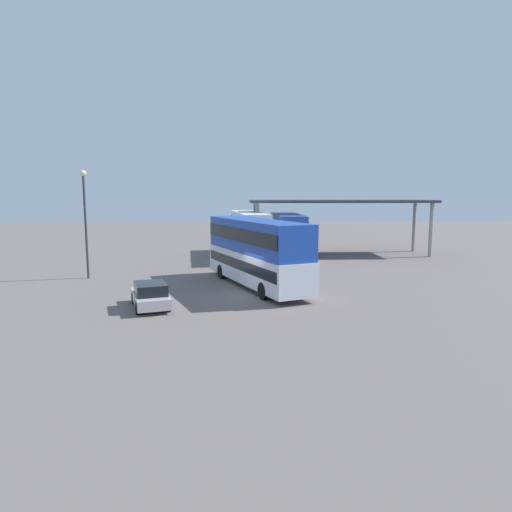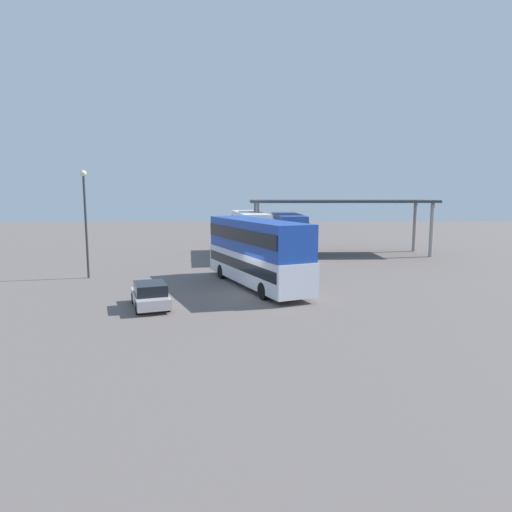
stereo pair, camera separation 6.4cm
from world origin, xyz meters
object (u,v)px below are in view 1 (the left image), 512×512
Objects in this scene: double_decker_near_canopy at (249,232)px; double_decker_mid_row at (287,233)px; double_decker_main at (256,250)px; lamppost_tall at (85,211)px; parked_hatchback at (150,295)px.

double_decker_near_canopy reaches higher than double_decker_mid_row.
lamppost_tall is (-11.86, 3.43, 2.43)m from double_decker_main.
parked_hatchback is 0.35× the size of double_decker_near_canopy.
parked_hatchback is (-5.83, -5.22, -1.70)m from double_decker_main.
double_decker_mid_row is 19.39m from lamppost_tall.
double_decker_near_canopy is at bearing 97.94° from double_decker_mid_row.
double_decker_near_canopy is 1.13× the size of double_decker_mid_row.
parked_hatchback is 0.54× the size of lamppost_tall.
double_decker_near_canopy is at bearing -21.67° from double_decker_main.
lamppost_tall is (-6.02, 8.65, 4.14)m from parked_hatchback.
double_decker_near_canopy is (0.02, 14.08, -0.05)m from double_decker_main.
double_decker_near_canopy is (5.86, 19.30, 1.65)m from parked_hatchback.
lamppost_tall reaches higher than double_decker_main.
parked_hatchback is at bearing -55.16° from lamppost_tall.
double_decker_near_canopy is 3.78m from double_decker_mid_row.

